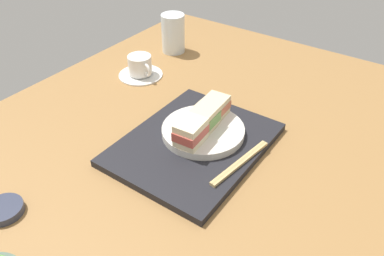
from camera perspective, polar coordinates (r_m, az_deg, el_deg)
ground_plane at (r=90.69cm, az=-2.73°, el=-3.41°), size 140.00×100.00×3.00cm
serving_tray at (r=88.82cm, az=0.28°, el=-2.39°), size 36.34×28.69×1.74cm
sandwich_plate at (r=89.98cm, az=1.64°, el=-0.41°), size 19.18×19.18×1.75cm
sandwich_near at (r=83.69cm, az=-0.15°, el=-0.59°), size 7.53×5.81×5.37cm
sandwich_middle at (r=87.98cm, az=1.68°, el=1.36°), size 7.29×6.01×5.06cm
sandwich_far at (r=92.48cm, az=3.33°, el=3.09°), size 7.17×5.96×4.60cm
chopsticks_pair at (r=82.79cm, az=7.08°, el=-5.06°), size 18.29×3.88×0.70cm
coffee_cup at (r=117.20cm, az=-7.59°, el=8.78°), size 13.10×13.10×6.34cm
drinking_glass at (r=130.16cm, az=-2.78°, el=13.71°), size 7.56×7.56×12.43cm
small_sauce_dish at (r=82.76cm, az=-25.91°, el=-10.73°), size 7.38×7.38×1.54cm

